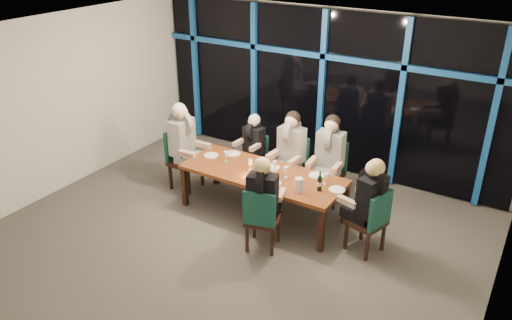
# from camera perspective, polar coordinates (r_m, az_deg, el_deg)

# --- Properties ---
(room) EXTENTS (7.04, 7.00, 3.02)m
(room) POSITION_cam_1_polar(r_m,az_deg,el_deg) (6.70, -2.70, 5.63)
(room) COLOR #5A554F
(room) RESTS_ON ground
(window_wall) EXTENTS (6.86, 0.43, 2.94)m
(window_wall) POSITION_cam_1_polar(r_m,az_deg,el_deg) (9.29, 7.69, 8.10)
(window_wall) COLOR black
(window_wall) RESTS_ON ground
(dining_table) EXTENTS (2.60, 1.00, 0.75)m
(dining_table) POSITION_cam_1_polar(r_m,az_deg,el_deg) (7.86, 0.76, -1.88)
(dining_table) COLOR brown
(dining_table) RESTS_ON ground
(chair_far_left) EXTENTS (0.43, 0.43, 0.87)m
(chair_far_left) POSITION_cam_1_polar(r_m,az_deg,el_deg) (9.03, -0.08, 0.57)
(chair_far_left) COLOR black
(chair_far_left) RESTS_ON ground
(chair_far_mid) EXTENTS (0.50, 0.50, 1.04)m
(chair_far_mid) POSITION_cam_1_polar(r_m,az_deg,el_deg) (8.56, 4.18, -0.31)
(chair_far_mid) COLOR black
(chair_far_mid) RESTS_ON ground
(chair_far_right) EXTENTS (0.52, 0.52, 1.05)m
(chair_far_right) POSITION_cam_1_polar(r_m,az_deg,el_deg) (8.42, 8.46, -0.94)
(chair_far_right) COLOR black
(chair_far_right) RESTS_ON ground
(chair_end_left) EXTENTS (0.51, 0.51, 1.07)m
(chair_end_left) POSITION_cam_1_polar(r_m,az_deg,el_deg) (8.85, -8.58, 0.51)
(chair_end_left) COLOR black
(chair_end_left) RESTS_ON ground
(chair_end_right) EXTENTS (0.58, 0.58, 1.00)m
(chair_end_right) POSITION_cam_1_polar(r_m,az_deg,el_deg) (7.19, 13.11, -6.58)
(chair_end_right) COLOR black
(chair_end_right) RESTS_ON ground
(chair_near_mid) EXTENTS (0.57, 0.57, 1.00)m
(chair_near_mid) POSITION_cam_1_polar(r_m,az_deg,el_deg) (7.06, 0.62, -6.52)
(chair_near_mid) COLOR black
(chair_near_mid) RESTS_ON ground
(diner_far_left) EXTENTS (0.45, 0.56, 0.85)m
(diner_far_left) POSITION_cam_1_polar(r_m,az_deg,el_deg) (8.83, -0.36, 2.46)
(diner_far_left) COLOR black
(diner_far_left) RESTS_ON ground
(diner_far_mid) EXTENTS (0.53, 0.65, 1.01)m
(diner_far_mid) POSITION_cam_1_polar(r_m,az_deg,el_deg) (8.32, 3.97, 2.01)
(diner_far_mid) COLOR black
(diner_far_mid) RESTS_ON ground
(diner_far_right) EXTENTS (0.54, 0.67, 1.03)m
(diner_far_right) POSITION_cam_1_polar(r_m,az_deg,el_deg) (8.16, 8.43, 1.42)
(diner_far_right) COLOR black
(diner_far_right) RESTS_ON ground
(diner_end_left) EXTENTS (0.67, 0.54, 1.04)m
(diner_end_left) POSITION_cam_1_polar(r_m,az_deg,el_deg) (8.63, -8.29, 2.92)
(diner_end_left) COLOR black
(diner_end_left) RESTS_ON ground
(diner_end_right) EXTENTS (0.68, 0.59, 0.98)m
(diner_end_right) POSITION_cam_1_polar(r_m,az_deg,el_deg) (7.03, 12.87, -3.58)
(diner_end_right) COLOR black
(diner_end_right) RESTS_ON ground
(diner_near_mid) EXTENTS (0.57, 0.67, 0.97)m
(diner_near_mid) POSITION_cam_1_polar(r_m,az_deg,el_deg) (6.93, 0.83, -3.39)
(diner_near_mid) COLOR black
(diner_near_mid) RESTS_ON ground
(plate_far_left) EXTENTS (0.24, 0.24, 0.01)m
(plate_far_left) POSITION_cam_1_polar(r_m,az_deg,el_deg) (8.45, -2.59, 0.73)
(plate_far_left) COLOR white
(plate_far_left) RESTS_ON dining_table
(plate_far_mid) EXTENTS (0.24, 0.24, 0.01)m
(plate_far_mid) POSITION_cam_1_polar(r_m,az_deg,el_deg) (7.98, 1.86, -0.85)
(plate_far_mid) COLOR white
(plate_far_mid) RESTS_ON dining_table
(plate_far_right) EXTENTS (0.24, 0.24, 0.01)m
(plate_far_right) POSITION_cam_1_polar(r_m,az_deg,el_deg) (7.79, 6.90, -1.74)
(plate_far_right) COLOR white
(plate_far_right) RESTS_ON dining_table
(plate_end_left) EXTENTS (0.24, 0.24, 0.01)m
(plate_end_left) POSITION_cam_1_polar(r_m,az_deg,el_deg) (8.42, -5.16, 0.52)
(plate_end_left) COLOR white
(plate_end_left) RESTS_ON dining_table
(plate_end_right) EXTENTS (0.24, 0.24, 0.01)m
(plate_end_right) POSITION_cam_1_polar(r_m,az_deg,el_deg) (7.42, 9.24, -3.38)
(plate_end_right) COLOR white
(plate_end_right) RESTS_ON dining_table
(plate_near_mid) EXTENTS (0.24, 0.24, 0.01)m
(plate_near_mid) POSITION_cam_1_polar(r_m,az_deg,el_deg) (7.50, 2.00, -2.69)
(plate_near_mid) COLOR white
(plate_near_mid) RESTS_ON dining_table
(wine_bottle) EXTENTS (0.07, 0.07, 0.30)m
(wine_bottle) POSITION_cam_1_polar(r_m,az_deg,el_deg) (7.33, 7.28, -2.65)
(wine_bottle) COLOR black
(wine_bottle) RESTS_ON dining_table
(water_pitcher) EXTENTS (0.13, 0.12, 0.22)m
(water_pitcher) POSITION_cam_1_polar(r_m,az_deg,el_deg) (7.27, 4.91, -2.86)
(water_pitcher) COLOR white
(water_pitcher) RESTS_ON dining_table
(tea_light) EXTENTS (0.05, 0.05, 0.03)m
(tea_light) POSITION_cam_1_polar(r_m,az_deg,el_deg) (7.70, -0.68, -1.81)
(tea_light) COLOR #FFA74C
(tea_light) RESTS_ON dining_table
(wine_glass_a) EXTENTS (0.07, 0.07, 0.19)m
(wine_glass_a) POSITION_cam_1_polar(r_m,az_deg,el_deg) (7.84, -0.65, -0.30)
(wine_glass_a) COLOR silver
(wine_glass_a) RESTS_ON dining_table
(wine_glass_b) EXTENTS (0.07, 0.07, 0.17)m
(wine_glass_b) POSITION_cam_1_polar(r_m,az_deg,el_deg) (7.82, 2.20, -0.47)
(wine_glass_b) COLOR silver
(wine_glass_b) RESTS_ON dining_table
(wine_glass_c) EXTENTS (0.07, 0.07, 0.18)m
(wine_glass_c) POSITION_cam_1_polar(r_m,az_deg,el_deg) (7.64, 3.45, -1.12)
(wine_glass_c) COLOR silver
(wine_glass_c) RESTS_ON dining_table
(wine_glass_d) EXTENTS (0.07, 0.07, 0.18)m
(wine_glass_d) POSITION_cam_1_polar(r_m,az_deg,el_deg) (8.14, -3.45, 0.67)
(wine_glass_d) COLOR silver
(wine_glass_d) RESTS_ON dining_table
(wine_glass_e) EXTENTS (0.07, 0.07, 0.17)m
(wine_glass_e) POSITION_cam_1_polar(r_m,az_deg,el_deg) (7.51, 8.00, -1.86)
(wine_glass_e) COLOR silver
(wine_glass_e) RESTS_ON dining_table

